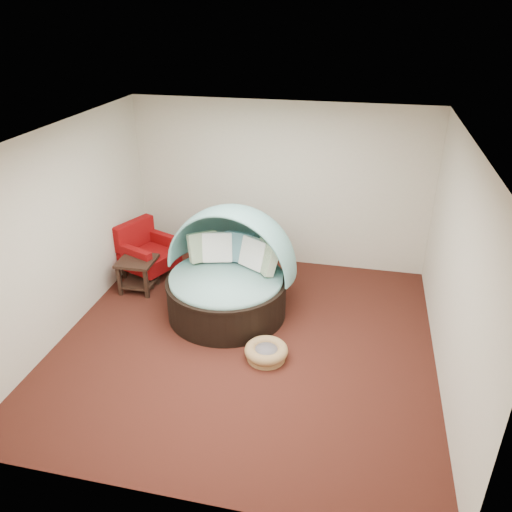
% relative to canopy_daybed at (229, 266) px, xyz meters
% --- Properties ---
extents(floor, '(5.00, 5.00, 0.00)m').
position_rel_canopy_daybed_xyz_m(floor, '(0.42, -0.74, -0.75)').
color(floor, '#4B1E15').
rests_on(floor, ground).
extents(wall_back, '(5.00, 0.00, 5.00)m').
position_rel_canopy_daybed_xyz_m(wall_back, '(0.42, 1.76, 0.65)').
color(wall_back, beige).
rests_on(wall_back, floor).
extents(wall_front, '(5.00, 0.00, 5.00)m').
position_rel_canopy_daybed_xyz_m(wall_front, '(0.42, -3.24, 0.65)').
color(wall_front, beige).
rests_on(wall_front, floor).
extents(wall_left, '(0.00, 5.00, 5.00)m').
position_rel_canopy_daybed_xyz_m(wall_left, '(-2.08, -0.74, 0.65)').
color(wall_left, beige).
rests_on(wall_left, floor).
extents(wall_right, '(0.00, 5.00, 5.00)m').
position_rel_canopy_daybed_xyz_m(wall_right, '(2.92, -0.74, 0.65)').
color(wall_right, beige).
rests_on(wall_right, floor).
extents(ceiling, '(5.00, 5.00, 0.00)m').
position_rel_canopy_daybed_xyz_m(ceiling, '(0.42, -0.74, 2.05)').
color(ceiling, white).
rests_on(ceiling, wall_back).
extents(canopy_daybed, '(2.04, 1.98, 1.61)m').
position_rel_canopy_daybed_xyz_m(canopy_daybed, '(0.00, 0.00, 0.00)').
color(canopy_daybed, black).
rests_on(canopy_daybed, floor).
extents(pet_basket, '(0.70, 0.70, 0.20)m').
position_rel_canopy_daybed_xyz_m(pet_basket, '(0.77, -1.03, -0.64)').
color(pet_basket, olive).
rests_on(pet_basket, floor).
extents(red_armchair, '(1.03, 1.03, 0.93)m').
position_rel_canopy_daybed_xyz_m(red_armchair, '(-1.64, 0.76, -0.32)').
color(red_armchair, black).
rests_on(red_armchair, floor).
extents(side_table, '(0.57, 0.57, 0.54)m').
position_rel_canopy_daybed_xyz_m(side_table, '(-1.58, 0.26, -0.40)').
color(side_table, black).
rests_on(side_table, floor).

